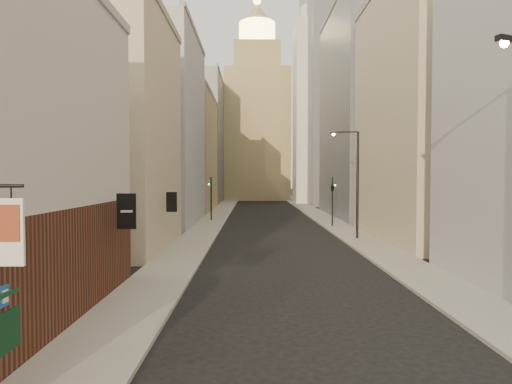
# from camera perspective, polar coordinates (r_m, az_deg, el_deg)

# --- Properties ---
(sidewalk_left) EXTENTS (3.00, 140.00, 0.15)m
(sidewalk_left) POSITION_cam_1_polar(r_m,az_deg,el_deg) (59.29, -4.81, -2.77)
(sidewalk_left) COLOR gray
(sidewalk_left) RESTS_ON ground
(sidewalk_right) EXTENTS (3.00, 140.00, 0.15)m
(sidewalk_right) POSITION_cam_1_polar(r_m,az_deg,el_deg) (59.73, 7.74, -2.74)
(sidewalk_right) COLOR gray
(sidewalk_right) RESTS_ON ground
(left_bldg_beige) EXTENTS (8.00, 12.00, 16.00)m
(left_bldg_beige) POSITION_cam_1_polar(r_m,az_deg,el_deg) (31.67, -19.01, 7.29)
(left_bldg_beige) COLOR tan
(left_bldg_beige) RESTS_ON ground
(left_bldg_grey) EXTENTS (8.00, 16.00, 20.00)m
(left_bldg_grey) POSITION_cam_1_polar(r_m,az_deg,el_deg) (47.25, -12.80, 8.02)
(left_bldg_grey) COLOR #A4A4A9
(left_bldg_grey) RESTS_ON ground
(left_bldg_tan) EXTENTS (8.00, 18.00, 17.00)m
(left_bldg_tan) POSITION_cam_1_polar(r_m,az_deg,el_deg) (64.78, -9.37, 5.08)
(left_bldg_tan) COLOR #94865F
(left_bldg_tan) RESTS_ON ground
(left_bldg_wingrid) EXTENTS (8.00, 20.00, 24.00)m
(left_bldg_wingrid) POSITION_cam_1_polar(r_m,az_deg,el_deg) (84.79, -7.28, 6.74)
(left_bldg_wingrid) COLOR gray
(left_bldg_wingrid) RESTS_ON ground
(right_bldg_beige) EXTENTS (8.00, 16.00, 20.00)m
(right_bldg_beige) POSITION_cam_1_polar(r_m,az_deg,el_deg) (37.02, 22.10, 9.59)
(right_bldg_beige) COLOR tan
(right_bldg_beige) RESTS_ON ground
(right_bldg_wingrid) EXTENTS (8.00, 20.00, 26.00)m
(right_bldg_wingrid) POSITION_cam_1_polar(r_m,az_deg,el_deg) (56.26, 14.18, 10.11)
(right_bldg_wingrid) COLOR gray
(right_bldg_wingrid) RESTS_ON ground
(highrise) EXTENTS (21.00, 23.00, 51.20)m
(highrise) POSITION_cam_1_polar(r_m,az_deg,el_deg) (86.80, 13.39, 15.73)
(highrise) COLOR gray
(highrise) RESTS_ON ground
(clock_tower) EXTENTS (14.00, 14.00, 44.90)m
(clock_tower) POSITION_cam_1_polar(r_m,az_deg,el_deg) (96.74, 0.14, 9.52)
(clock_tower) COLOR #94865F
(clock_tower) RESTS_ON ground
(white_tower) EXTENTS (8.00, 8.00, 41.50)m
(white_tower) POSITION_cam_1_polar(r_m,az_deg,el_deg) (83.89, 7.93, 11.33)
(white_tower) COLOR silver
(white_tower) RESTS_ON ground
(streetlamp_mid) EXTENTS (2.27, 0.45, 8.65)m
(streetlamp_mid) POSITION_cam_1_polar(r_m,az_deg,el_deg) (34.81, 13.04, 1.82)
(streetlamp_mid) COLOR black
(streetlamp_mid) RESTS_ON ground
(traffic_light_left) EXTENTS (0.57, 0.47, 5.00)m
(traffic_light_left) POSITION_cam_1_polar(r_m,az_deg,el_deg) (48.64, -6.01, 0.17)
(traffic_light_left) COLOR black
(traffic_light_left) RESTS_ON ground
(traffic_light_right) EXTENTS (0.68, 0.68, 5.00)m
(traffic_light_right) POSITION_cam_1_polar(r_m,az_deg,el_deg) (43.27, 10.17, 0.32)
(traffic_light_right) COLOR black
(traffic_light_right) RESTS_ON ground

